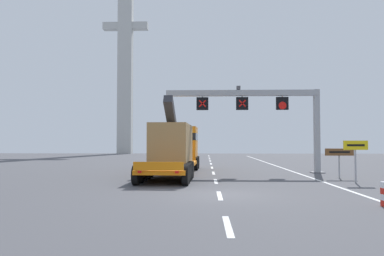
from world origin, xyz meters
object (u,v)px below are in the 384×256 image
overhead_lane_gantry (262,105)px  bridge_pylon_distant (125,49)px  heavy_haul_truck_orange (176,147)px  exit_sign_yellow (356,151)px  tourist_info_sign_brown (339,155)px

overhead_lane_gantry → bridge_pylon_distant: (-20.32, 43.24, 15.89)m
heavy_haul_truck_orange → exit_sign_yellow: heavy_haul_truck_orange is taller
overhead_lane_gantry → exit_sign_yellow: overhead_lane_gantry is taller
overhead_lane_gantry → tourist_info_sign_brown: (4.35, -3.93, -3.65)m
bridge_pylon_distant → overhead_lane_gantry: bearing=-64.8°
exit_sign_yellow → tourist_info_sign_brown: exit_sign_yellow is taller
exit_sign_yellow → bridge_pylon_distant: (-24.55, 50.01, 19.21)m
overhead_lane_gantry → tourist_info_sign_brown: overhead_lane_gantry is taller
bridge_pylon_distant → tourist_info_sign_brown: bearing=-62.4°
exit_sign_yellow → heavy_haul_truck_orange: bearing=150.8°
heavy_haul_truck_orange → bridge_pylon_distant: bearing=107.4°
tourist_info_sign_brown → bridge_pylon_distant: (-24.68, 47.17, 19.54)m
exit_sign_yellow → bridge_pylon_distant: bridge_pylon_distant is taller
overhead_lane_gantry → bridge_pylon_distant: 50.35m
tourist_info_sign_brown → bridge_pylon_distant: bearing=117.6°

